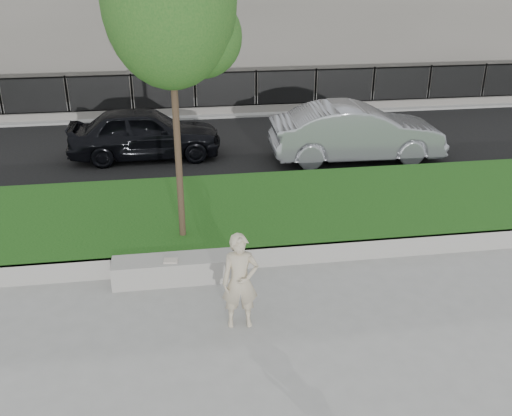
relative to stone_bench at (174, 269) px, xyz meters
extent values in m
plane|color=gray|center=(1.61, -0.80, -0.22)|extent=(90.00, 90.00, 0.00)
cube|color=#0E380E|center=(1.61, 2.20, -0.02)|extent=(34.00, 4.00, 0.40)
cube|color=gray|center=(1.61, 0.24, -0.02)|extent=(34.00, 0.08, 0.40)
cube|color=black|center=(1.61, 7.70, -0.20)|extent=(34.00, 7.00, 0.04)
cube|color=gray|center=(1.61, 12.20, -0.16)|extent=(34.00, 3.00, 0.12)
cube|color=slate|center=(1.61, 11.20, 0.02)|extent=(32.00, 0.30, 0.24)
cube|color=black|center=(1.61, 11.20, 0.65)|extent=(32.00, 0.04, 1.50)
cube|color=black|center=(1.61, 11.20, 1.35)|extent=(32.00, 0.05, 0.05)
cube|color=black|center=(1.61, 11.20, 0.15)|extent=(32.00, 0.05, 0.05)
cube|color=gray|center=(0.00, 0.00, 0.00)|extent=(2.18, 0.55, 0.45)
imported|color=beige|center=(1.02, -1.51, 0.57)|extent=(0.59, 0.40, 1.59)
cube|color=beige|center=(-0.04, -0.10, 0.24)|extent=(0.26, 0.21, 0.03)
cylinder|color=#38281C|center=(0.21, 1.03, 2.75)|extent=(0.12, 0.12, 5.16)
ellipsoid|color=#1D521B|center=(0.21, 1.03, 4.51)|extent=(2.27, 2.27, 2.95)
sphere|color=#1D521B|center=(0.72, 1.24, 3.89)|extent=(1.44, 1.44, 1.44)
imported|color=black|center=(-0.65, 6.89, 0.54)|extent=(4.27, 1.73, 1.45)
imported|color=gray|center=(5.24, 5.81, 0.61)|extent=(4.86, 1.83, 1.58)
camera|label=1|loc=(0.13, -9.05, 5.23)|focal=40.00mm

